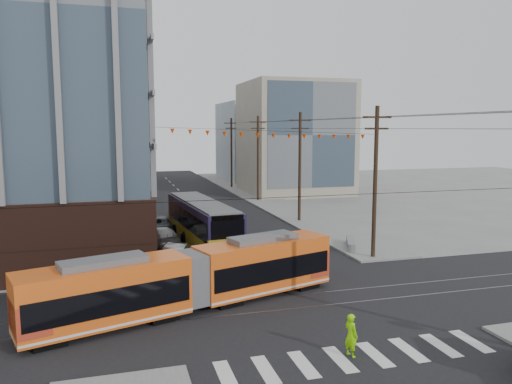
% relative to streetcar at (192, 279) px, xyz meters
% --- Properties ---
extents(ground, '(160.00, 160.00, 0.00)m').
position_rel_streetcar_xyz_m(ground, '(5.77, -4.37, -1.64)').
color(ground, slate).
extents(bg_bldg_nw_near, '(18.00, 16.00, 18.00)m').
position_rel_streetcar_xyz_m(bg_bldg_nw_near, '(-11.23, 47.63, 7.36)').
color(bg_bldg_nw_near, '#8C99A5').
rests_on(bg_bldg_nw_near, ground).
extents(bg_bldg_ne_near, '(14.00, 14.00, 16.00)m').
position_rel_streetcar_xyz_m(bg_bldg_ne_near, '(21.77, 43.63, 6.36)').
color(bg_bldg_ne_near, gray).
rests_on(bg_bldg_ne_near, ground).
extents(bg_bldg_nw_far, '(16.00, 18.00, 20.00)m').
position_rel_streetcar_xyz_m(bg_bldg_nw_far, '(-8.23, 67.63, 8.36)').
color(bg_bldg_nw_far, gray).
rests_on(bg_bldg_nw_far, ground).
extents(bg_bldg_ne_far, '(16.00, 16.00, 14.00)m').
position_rel_streetcar_xyz_m(bg_bldg_ne_far, '(23.77, 63.63, 5.36)').
color(bg_bldg_ne_far, '#8C99A5').
rests_on(bg_bldg_ne_far, ground).
extents(utility_pole_far, '(0.30, 0.30, 11.00)m').
position_rel_streetcar_xyz_m(utility_pole_far, '(14.27, 51.63, 3.86)').
color(utility_pole_far, black).
rests_on(utility_pole_far, ground).
extents(streetcar, '(16.95, 7.49, 3.28)m').
position_rel_streetcar_xyz_m(streetcar, '(0.00, 0.00, 0.00)').
color(streetcar, '#E25917').
rests_on(streetcar, ground).
extents(city_bus, '(4.11, 13.24, 3.69)m').
position_rel_streetcar_xyz_m(city_bus, '(3.06, 14.30, 0.20)').
color(city_bus, '#1D1837').
rests_on(city_bus, ground).
extents(parked_car_silver, '(2.96, 4.48, 1.40)m').
position_rel_streetcar_xyz_m(parked_car_silver, '(0.51, 9.66, -0.94)').
color(parked_car_silver, '#979797').
rests_on(parked_car_silver, ground).
extents(parked_car_white, '(3.16, 5.39, 1.47)m').
position_rel_streetcar_xyz_m(parked_car_white, '(-0.18, 15.20, -0.91)').
color(parked_car_white, '#B2B2B2').
rests_on(parked_car_white, ground).
extents(parked_car_grey, '(2.76, 5.32, 1.43)m').
position_rel_streetcar_xyz_m(parked_car_grey, '(0.17, 20.77, -0.93)').
color(parked_car_grey, slate).
rests_on(parked_car_grey, ground).
extents(pedestrian, '(0.63, 0.77, 1.84)m').
position_rel_streetcar_xyz_m(pedestrian, '(5.53, -7.19, -0.72)').
color(pedestrian, '#81E806').
rests_on(pedestrian, ground).
extents(jersey_barrier, '(2.21, 3.61, 0.72)m').
position_rel_streetcar_xyz_m(jersey_barrier, '(14.07, 9.80, -1.28)').
color(jersey_barrier, '#595A63').
rests_on(jersey_barrier, ground).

